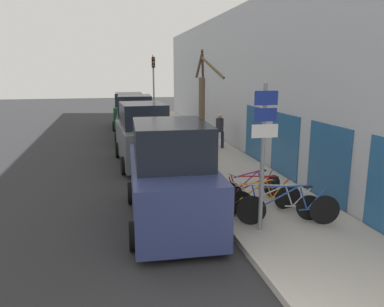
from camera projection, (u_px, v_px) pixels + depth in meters
name	position (u px, v px, depth m)	size (l,w,h in m)	color
ground_plane	(152.00, 167.00, 14.71)	(80.00, 80.00, 0.00)	#28282B
sidewalk_curb	(199.00, 148.00, 17.92)	(3.20, 32.00, 0.15)	#ADA89E
building_facade	(235.00, 81.00, 17.55)	(0.23, 32.00, 6.50)	#B2B7C1
signpost	(263.00, 149.00, 8.09)	(0.60, 0.11, 3.27)	gray
bicycle_0	(288.00, 208.00, 8.69)	(2.37, 0.64, 0.97)	black
bicycle_1	(275.00, 203.00, 9.12)	(2.07, 0.96, 0.86)	black
bicycle_2	(258.00, 199.00, 9.42)	(2.21, 0.50, 0.85)	black
bicycle_3	(259.00, 193.00, 9.92)	(1.99, 0.86, 0.86)	black
bicycle_4	(251.00, 188.00, 10.26)	(2.09, 0.89, 0.86)	black
parked_car_0	(171.00, 178.00, 9.14)	(2.27, 4.73, 2.50)	navy
parked_car_1	(143.00, 137.00, 14.91)	(2.18, 4.69, 2.45)	#51565B
parked_car_2	(135.00, 121.00, 19.90)	(2.27, 4.35, 2.44)	black
parked_car_3	(129.00, 112.00, 24.67)	(2.26, 4.43, 2.29)	#144728
pedestrian_near	(220.00, 128.00, 17.31)	(0.41, 0.36, 1.60)	#1E2338
street_tree	(202.00, 119.00, 12.51)	(0.52, 2.24, 4.22)	brown
traffic_light	(154.00, 82.00, 23.37)	(0.20, 0.30, 4.50)	gray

